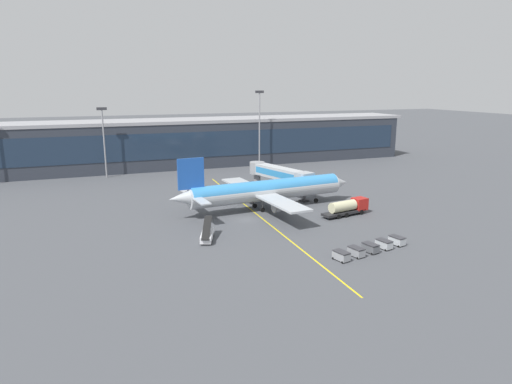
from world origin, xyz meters
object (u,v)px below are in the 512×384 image
at_px(belt_loader, 207,235).
at_px(baggage_cart_1, 356,252).
at_px(main_airliner, 266,190).
at_px(baggage_cart_3, 384,244).
at_px(baggage_cart_2, 370,248).
at_px(fuel_tanker, 348,207).
at_px(baggage_cart_4, 397,240).
at_px(baggage_cart_0, 341,256).

relative_size(belt_loader, baggage_cart_1, 2.37).
relative_size(main_airliner, baggage_cart_3, 14.75).
bearing_deg(baggage_cart_3, main_airliner, 106.59).
bearing_deg(baggage_cart_2, baggage_cart_1, -167.46).
relative_size(fuel_tanker, baggage_cart_2, 3.79).
height_order(belt_loader, baggage_cart_4, belt_loader).
height_order(fuel_tanker, belt_loader, belt_loader).
distance_m(fuel_tanker, baggage_cart_2, 21.74).
bearing_deg(fuel_tanker, belt_loader, -171.06).
distance_m(fuel_tanker, belt_loader, 31.83).
distance_m(baggage_cart_2, baggage_cart_4, 6.40).
distance_m(fuel_tanker, baggage_cart_4, 18.82).
height_order(main_airliner, fuel_tanker, main_airliner).
bearing_deg(baggage_cart_4, baggage_cart_1, -167.46).
xyz_separation_m(main_airliner, baggage_cart_3, (8.90, -29.87, -3.41)).
distance_m(belt_loader, baggage_cart_2, 27.64).
distance_m(baggage_cart_0, baggage_cart_3, 9.60).
bearing_deg(main_airliner, baggage_cart_4, -67.61).
height_order(belt_loader, baggage_cart_1, belt_loader).
height_order(belt_loader, baggage_cart_3, belt_loader).
relative_size(belt_loader, baggage_cart_2, 2.37).
distance_m(fuel_tanker, baggage_cart_1, 23.72).
xyz_separation_m(main_airliner, baggage_cart_4, (12.02, -29.18, -3.41)).
relative_size(baggage_cart_2, baggage_cart_3, 1.00).
xyz_separation_m(belt_loader, baggage_cart_2, (23.13, -15.13, -0.21)).
height_order(baggage_cart_1, baggage_cart_4, same).
bearing_deg(baggage_cart_0, fuel_tanker, 55.87).
bearing_deg(baggage_cart_4, baggage_cart_3, -167.46).
xyz_separation_m(fuel_tanker, baggage_cart_1, (-11.43, -20.77, -0.96)).
relative_size(baggage_cart_2, baggage_cart_4, 1.00).
bearing_deg(baggage_cart_4, main_airliner, 112.39).
xyz_separation_m(belt_loader, baggage_cart_3, (26.26, -14.43, -0.21)).
relative_size(baggage_cart_0, baggage_cart_2, 1.00).
distance_m(baggage_cart_0, baggage_cart_2, 6.40).
relative_size(baggage_cart_0, baggage_cart_3, 1.00).
bearing_deg(baggage_cart_2, baggage_cart_4, 12.54).
xyz_separation_m(baggage_cart_0, baggage_cart_3, (9.37, 2.08, 0.00)).
relative_size(main_airliner, baggage_cart_4, 14.75).
height_order(baggage_cart_0, baggage_cart_4, same).
relative_size(main_airliner, fuel_tanker, 3.89).
relative_size(fuel_tanker, baggage_cart_0, 3.79).
height_order(main_airliner, baggage_cart_4, main_airliner).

